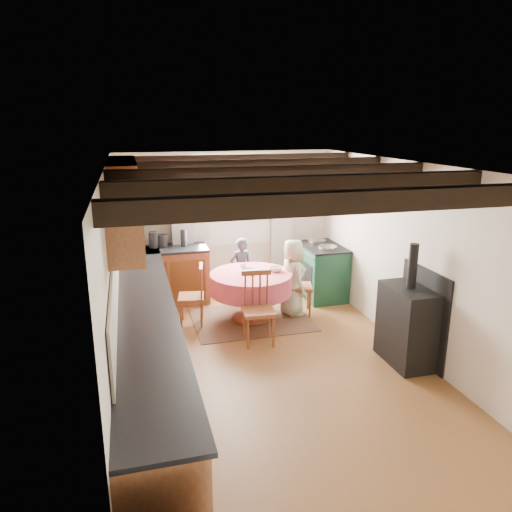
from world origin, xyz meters
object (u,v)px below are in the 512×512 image
object	(u,v)px
dining_table	(251,297)
cast_iron_stove	(409,305)
chair_near	(259,309)
chair_right	(300,285)
cup	(244,268)
child_right	(293,278)
aga_range	(321,271)
child_far	(241,270)
chair_left	(191,295)

from	to	relation	value
dining_table	cast_iron_stove	distance (m)	2.35
chair_near	chair_right	world-z (taller)	chair_near
cast_iron_stove	cup	world-z (taller)	cast_iron_stove
dining_table	child_right	distance (m)	0.71
chair_near	child_right	distance (m)	1.14
cast_iron_stove	aga_range	bearing A→B (deg)	92.57
chair_right	child_right	xyz separation A→B (m)	(-0.12, -0.02, 0.13)
aga_range	cup	size ratio (longest dim) A/B	9.98
chair_near	cast_iron_stove	bearing A→B (deg)	-26.59
dining_table	cast_iron_stove	size ratio (longest dim) A/B	0.80
cast_iron_stove	child_right	xyz separation A→B (m)	(-0.84, 1.81, -0.16)
child_far	chair_near	bearing A→B (deg)	77.00
chair_right	cup	distance (m)	0.92
dining_table	chair_left	world-z (taller)	chair_left
dining_table	child_far	distance (m)	0.83
chair_near	child_far	bearing A→B (deg)	89.70
cast_iron_stove	child_right	size ratio (longest dim) A/B	1.27
aga_range	cast_iron_stove	size ratio (longest dim) A/B	0.65
chair_left	child_far	xyz separation A→B (m)	(0.92, 0.72, 0.09)
aga_range	child_right	bearing A→B (deg)	-138.98
chair_near	cast_iron_stove	distance (m)	1.89
child_far	dining_table	bearing A→B (deg)	79.05
dining_table	chair_right	distance (m)	0.80
child_far	child_right	distance (m)	0.98
chair_near	cup	distance (m)	0.99
child_right	chair_left	bearing A→B (deg)	84.18
child_right	cup	xyz separation A→B (m)	(-0.73, 0.11, 0.18)
chair_left	chair_right	size ratio (longest dim) A/B	0.97
chair_left	aga_range	xyz separation A→B (m)	(2.27, 0.60, 0.00)
chair_left	child_far	bearing A→B (deg)	137.84
chair_right	cup	bearing A→B (deg)	99.55
cup	child_far	bearing A→B (deg)	80.19
chair_near	chair_left	xyz separation A→B (m)	(-0.78, 0.87, -0.04)
child_right	cup	bearing A→B (deg)	76.66
dining_table	chair_near	xyz separation A→B (m)	(-0.10, -0.79, 0.13)
dining_table	cast_iron_stove	xyz separation A→B (m)	(1.50, -1.76, 0.39)
child_far	child_right	xyz separation A→B (m)	(0.62, -0.75, 0.05)
chair_left	cast_iron_stove	bearing A→B (deg)	61.86
chair_right	aga_range	bearing A→B (deg)	-29.22
chair_near	dining_table	bearing A→B (deg)	87.61
aga_range	cup	distance (m)	1.58
chair_near	cup	xyz separation A→B (m)	(0.03, 0.95, 0.28)
chair_right	cast_iron_stove	bearing A→B (deg)	-143.10
cast_iron_stove	child_far	world-z (taller)	cast_iron_stove
aga_range	child_far	bearing A→B (deg)	174.91
chair_near	chair_left	size ratio (longest dim) A/B	1.10
dining_table	aga_range	distance (m)	1.55
chair_left	aga_range	world-z (taller)	aga_range
chair_near	chair_left	distance (m)	1.17
chair_right	child_far	size ratio (longest dim) A/B	0.86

